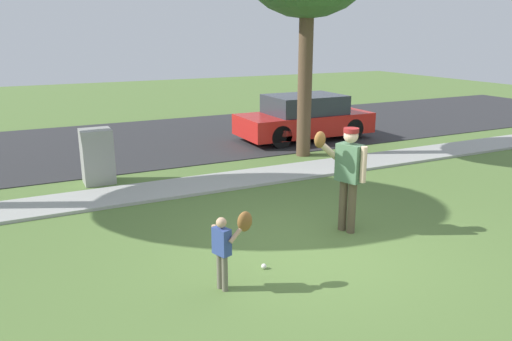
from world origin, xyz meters
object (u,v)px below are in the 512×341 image
at_px(person_child, 228,240).
at_px(parked_hatchback_red, 304,118).
at_px(utility_cabinet, 97,156).
at_px(baseball, 264,266).
at_px(person_adult, 347,168).

distance_m(person_child, parked_hatchback_red, 9.29).
bearing_deg(utility_cabinet, person_child, -82.57).
height_order(baseball, utility_cabinet, utility_cabinet).
relative_size(person_adult, utility_cabinet, 1.46).
distance_m(person_adult, baseball, 2.16).
bearing_deg(person_child, utility_cabinet, 78.45).
height_order(person_child, baseball, person_child).
xyz_separation_m(utility_cabinet, parked_hatchback_red, (6.35, 1.91, 0.07)).
relative_size(baseball, parked_hatchback_red, 0.02).
distance_m(baseball, utility_cabinet, 5.40).
height_order(utility_cabinet, parked_hatchback_red, parked_hatchback_red).
xyz_separation_m(person_child, utility_cabinet, (-0.72, 5.48, -0.08)).
bearing_deg(parked_hatchback_red, person_adult, 63.72).
bearing_deg(utility_cabinet, person_adult, -55.54).
relative_size(person_child, baseball, 13.79).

